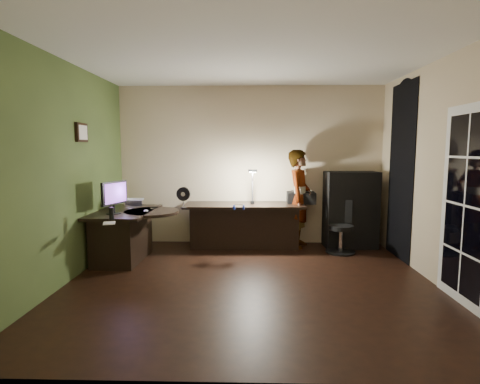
{
  "coord_description": "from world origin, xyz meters",
  "views": [
    {
      "loc": [
        -0.0,
        -4.46,
        1.64
      ],
      "look_at": [
        -0.15,
        1.05,
        1.0
      ],
      "focal_mm": 28.0,
      "sensor_mm": 36.0,
      "label": 1
    }
  ],
  "objects_px": {
    "desk_left": "(126,235)",
    "person": "(299,199)",
    "cabinet": "(351,210)",
    "office_chair": "(341,227)",
    "desk_right": "(244,226)",
    "monitor": "(113,202)"
  },
  "relations": [
    {
      "from": "desk_left",
      "to": "person",
      "type": "xyz_separation_m",
      "value": [
        2.65,
        0.84,
        0.44
      ]
    },
    {
      "from": "cabinet",
      "to": "office_chair",
      "type": "xyz_separation_m",
      "value": [
        -0.24,
        -0.36,
        -0.22
      ]
    },
    {
      "from": "cabinet",
      "to": "person",
      "type": "relative_size",
      "value": 0.78
    },
    {
      "from": "desk_right",
      "to": "monitor",
      "type": "distance_m",
      "value": 2.13
    },
    {
      "from": "monitor",
      "to": "person",
      "type": "xyz_separation_m",
      "value": [
        2.72,
        1.09,
        -0.09
      ]
    },
    {
      "from": "office_chair",
      "to": "cabinet",
      "type": "bearing_deg",
      "value": 69.7
    },
    {
      "from": "desk_left",
      "to": "monitor",
      "type": "distance_m",
      "value": 0.59
    },
    {
      "from": "office_chair",
      "to": "person",
      "type": "xyz_separation_m",
      "value": [
        -0.62,
        0.36,
        0.4
      ]
    },
    {
      "from": "desk_left",
      "to": "person",
      "type": "height_order",
      "value": "person"
    },
    {
      "from": "monitor",
      "to": "person",
      "type": "distance_m",
      "value": 2.93
    },
    {
      "from": "cabinet",
      "to": "office_chair",
      "type": "bearing_deg",
      "value": -126.42
    },
    {
      "from": "cabinet",
      "to": "person",
      "type": "height_order",
      "value": "person"
    },
    {
      "from": "desk_left",
      "to": "person",
      "type": "relative_size",
      "value": 0.79
    },
    {
      "from": "desk_right",
      "to": "monitor",
      "type": "height_order",
      "value": "monitor"
    },
    {
      "from": "desk_left",
      "to": "cabinet",
      "type": "distance_m",
      "value": 3.61
    },
    {
      "from": "desk_right",
      "to": "cabinet",
      "type": "relative_size",
      "value": 1.55
    },
    {
      "from": "desk_left",
      "to": "monitor",
      "type": "xyz_separation_m",
      "value": [
        -0.07,
        -0.25,
        0.53
      ]
    },
    {
      "from": "desk_right",
      "to": "person",
      "type": "bearing_deg",
      "value": 4.51
    },
    {
      "from": "cabinet",
      "to": "office_chair",
      "type": "distance_m",
      "value": 0.49
    },
    {
      "from": "desk_right",
      "to": "cabinet",
      "type": "bearing_deg",
      "value": 1.69
    },
    {
      "from": "desk_right",
      "to": "cabinet",
      "type": "distance_m",
      "value": 1.79
    },
    {
      "from": "office_chair",
      "to": "desk_right",
      "type": "bearing_deg",
      "value": -177.13
    }
  ]
}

